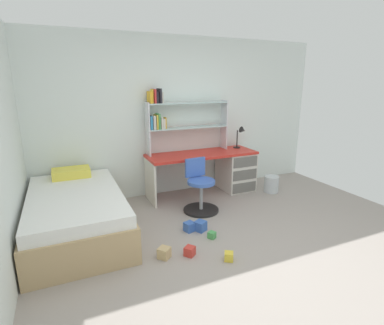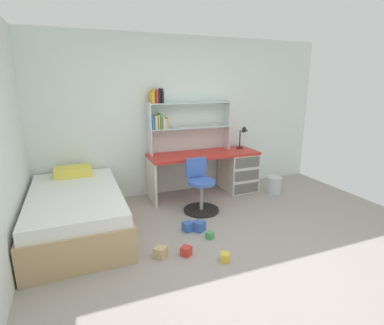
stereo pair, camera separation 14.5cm
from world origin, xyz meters
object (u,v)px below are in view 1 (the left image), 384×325
(desk, at_px, (227,168))
(bookshelf_hutch, at_px, (176,116))
(toy_block_blue_5, at_px, (200,226))
(waste_bin, at_px, (271,184))
(toy_block_yellow_0, at_px, (229,256))
(toy_block_red_1, at_px, (190,251))
(toy_block_green_3, at_px, (212,235))
(desk_lamp, at_px, (241,134))
(toy_block_natural_4, at_px, (164,253))
(bed_platform, at_px, (77,214))
(swivel_chair, at_px, (200,191))
(toy_block_blue_2, at_px, (189,227))

(desk, distance_m, bookshelf_hutch, 1.27)
(desk, relative_size, toy_block_blue_5, 14.27)
(desk, distance_m, waste_bin, 0.81)
(toy_block_yellow_0, relative_size, toy_block_blue_5, 0.72)
(toy_block_red_1, bearing_deg, toy_block_green_3, 30.63)
(desk_lamp, bearing_deg, toy_block_natural_4, -140.60)
(desk_lamp, distance_m, waste_bin, 1.01)
(bookshelf_hutch, bearing_deg, desk_lamp, -5.21)
(bed_platform, xyz_separation_m, waste_bin, (3.15, 0.22, -0.13))
(toy_block_red_1, relative_size, toy_block_blue_5, 0.80)
(toy_block_green_3, bearing_deg, toy_block_natural_4, -166.18)
(desk_lamp, relative_size, toy_block_green_3, 4.72)
(desk_lamp, relative_size, bed_platform, 0.20)
(waste_bin, relative_size, toy_block_blue_5, 2.21)
(waste_bin, bearing_deg, toy_block_green_3, -149.22)
(bookshelf_hutch, xyz_separation_m, swivel_chair, (0.07, -0.79, -1.01))
(desk_lamp, bearing_deg, swivel_chair, -148.77)
(toy_block_blue_5, bearing_deg, toy_block_blue_2, 160.40)
(waste_bin, bearing_deg, toy_block_yellow_0, -139.27)
(bookshelf_hutch, bearing_deg, toy_block_natural_4, -115.07)
(desk_lamp, relative_size, toy_block_natural_4, 3.25)
(desk_lamp, relative_size, toy_block_blue_5, 3.01)
(swivel_chair, height_order, waste_bin, swivel_chair)
(toy_block_red_1, height_order, toy_block_natural_4, toy_block_natural_4)
(swivel_chair, distance_m, bed_platform, 1.70)
(toy_block_yellow_0, distance_m, toy_block_blue_5, 0.72)
(desk, xyz_separation_m, waste_bin, (0.66, -0.40, -0.26))
(bed_platform, relative_size, toy_block_blue_2, 16.19)
(toy_block_yellow_0, height_order, toy_block_blue_5, toy_block_blue_5)
(desk_lamp, height_order, toy_block_blue_5, desk_lamp)
(bed_platform, bearing_deg, desk_lamp, 14.19)
(bookshelf_hutch, relative_size, desk_lamp, 3.59)
(toy_block_natural_4, height_order, toy_block_blue_5, toy_block_blue_5)
(desk_lamp, relative_size, toy_block_blue_2, 3.26)
(toy_block_red_1, bearing_deg, waste_bin, 30.76)
(toy_block_red_1, bearing_deg, bookshelf_hutch, 73.20)
(bed_platform, bearing_deg, swivel_chair, 1.14)
(bed_platform, height_order, toy_block_blue_5, bed_platform)
(bookshelf_hutch, xyz_separation_m, bed_platform, (-1.63, -0.82, -1.03))
(toy_block_green_3, bearing_deg, swivel_chair, 74.50)
(toy_block_natural_4, bearing_deg, swivel_chair, 47.52)
(toy_block_yellow_0, bearing_deg, toy_block_blue_2, 99.29)
(desk, relative_size, bed_platform, 0.96)
(bed_platform, bearing_deg, desk, 14.18)
(desk, bearing_deg, toy_block_red_1, -130.79)
(desk_lamp, height_order, toy_block_red_1, desk_lamp)
(bookshelf_hutch, height_order, swivel_chair, bookshelf_hutch)
(toy_block_yellow_0, relative_size, toy_block_blue_2, 0.78)
(toy_block_blue_2, bearing_deg, toy_block_green_3, -57.50)
(desk, relative_size, toy_block_blue_2, 15.47)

